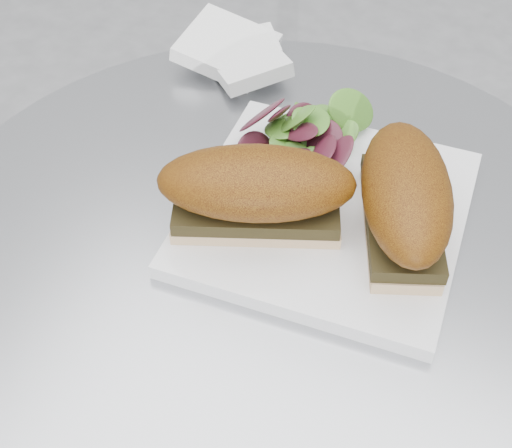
{
  "coord_description": "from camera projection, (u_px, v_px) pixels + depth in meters",
  "views": [
    {
      "loc": [
        0.18,
        -0.4,
        1.23
      ],
      "look_at": [
        -0.01,
        -0.01,
        0.77
      ],
      "focal_mm": 50.0,
      "sensor_mm": 36.0,
      "label": 1
    }
  ],
  "objects": [
    {
      "name": "plate",
      "position": [
        327.0,
        212.0,
        0.69
      ],
      "size": [
        0.28,
        0.28,
        0.02
      ],
      "primitive_type": "cube",
      "rotation": [
        0.0,
        0.0,
        0.1
      ],
      "color": "white",
      "rests_on": "table"
    },
    {
      "name": "salad",
      "position": [
        308.0,
        127.0,
        0.72
      ],
      "size": [
        0.11,
        0.11,
        0.05
      ],
      "primitive_type": null,
      "color": "#509731",
      "rests_on": "plate"
    },
    {
      "name": "table",
      "position": [
        270.0,
        384.0,
        0.84
      ],
      "size": [
        0.7,
        0.7,
        0.73
      ],
      "color": "#AFB0B6",
      "rests_on": "ground"
    },
    {
      "name": "sandwich_right",
      "position": [
        405.0,
        198.0,
        0.63
      ],
      "size": [
        0.14,
        0.19,
        0.08
      ],
      "rotation": [
        0.0,
        0.0,
        -1.16
      ],
      "color": "tan",
      "rests_on": "plate"
    },
    {
      "name": "sandwich_left",
      "position": [
        256.0,
        190.0,
        0.64
      ],
      "size": [
        0.19,
        0.15,
        0.08
      ],
      "rotation": [
        0.0,
        0.0,
        0.42
      ],
      "color": "tan",
      "rests_on": "plate"
    },
    {
      "name": "napkin",
      "position": [
        238.0,
        64.0,
        0.85
      ],
      "size": [
        0.16,
        0.16,
        0.02
      ],
      "primitive_type": null,
      "rotation": [
        0.0,
        0.0,
        -0.24
      ],
      "color": "white",
      "rests_on": "table"
    }
  ]
}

